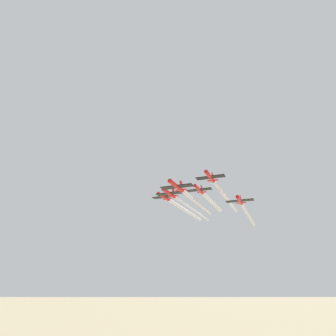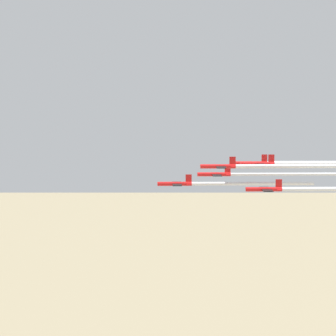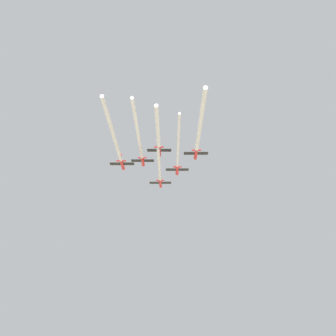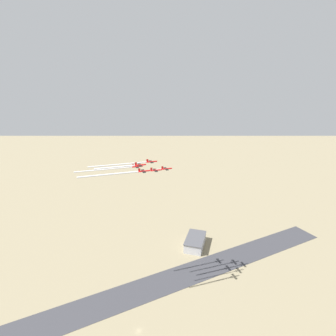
{
  "view_description": "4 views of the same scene",
  "coord_description": "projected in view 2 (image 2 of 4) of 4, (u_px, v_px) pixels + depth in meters",
  "views": [
    {
      "loc": [
        108.65,
        -42.41,
        92.41
      ],
      "look_at": [
        59.87,
        -10.17,
        115.48
      ],
      "focal_mm": 28.0,
      "sensor_mm": 36.0,
      "label": 1
    },
    {
      "loc": [
        231.51,
        107.53,
        139.7
      ],
      "look_at": [
        52.37,
        -10.17,
        116.23
      ],
      "focal_mm": 85.0,
      "sensor_mm": 36.0,
      "label": 2
    },
    {
      "loc": [
        -46.03,
        137.01,
        59.44
      ],
      "look_at": [
        52.53,
        -4.92,
        118.11
      ],
      "focal_mm": 50.0,
      "sensor_mm": 36.0,
      "label": 3
    },
    {
      "loc": [
        -140.55,
        -64.77,
        176.75
      ],
      "look_at": [
        56.47,
        -6.51,
        113.43
      ],
      "focal_mm": 28.0,
      "sensor_mm": 36.0,
      "label": 4
    }
  ],
  "objects": [
    {
      "name": "jet_0",
      "position": [
        176.0,
        184.0,
        210.0
      ],
      "size": [
        8.34,
        8.49,
        3.04
      ],
      "rotation": [
        0.0,
        0.0,
        3.74
      ],
      "color": "red"
    },
    {
      "name": "jet_1",
      "position": [
        219.0,
        166.0,
        203.25
      ],
      "size": [
        8.34,
        8.49,
        3.04
      ],
      "rotation": [
        0.0,
        0.0,
        3.74
      ],
      "color": "red"
    },
    {
      "name": "jet_2",
      "position": [
        215.0,
        174.0,
        216.42
      ],
      "size": [
        8.34,
        8.49,
        3.04
      ],
      "rotation": [
        0.0,
        0.0,
        3.74
      ],
      "color": "red"
    },
    {
      "name": "jet_3",
      "position": [
        265.0,
        189.0,
        197.63
      ],
      "size": [
        8.34,
        8.49,
        3.04
      ],
      "rotation": [
        0.0,
        0.0,
        3.74
      ],
      "color": "red"
    },
    {
      "name": "jet_4",
      "position": [
        259.0,
        164.0,
        209.86
      ],
      "size": [
        8.34,
        8.49,
        3.04
      ],
      "rotation": [
        0.0,
        0.0,
        3.74
      ],
      "color": "red"
    },
    {
      "name": "jet_5",
      "position": [
        252.0,
        163.0,
        222.78
      ],
      "size": [
        8.34,
        8.49,
        3.04
      ],
      "rotation": [
        0.0,
        0.0,
        3.74
      ],
      "color": "red"
    },
    {
      "name": "smoke_trail_0",
      "position": [
        253.0,
        184.0,
        210.41
      ],
      "size": [
        19.16,
        27.33,
        0.92
      ],
      "rotation": [
        0.0,
        0.0,
        3.74
      ],
      "color": "white"
    },
    {
      "name": "smoke_trail_1",
      "position": [
        326.0,
        166.0,
        203.81
      ],
      "size": [
        27.23,
        39.01,
        1.03
      ],
      "rotation": [
        0.0,
        0.0,
        3.74
      ],
      "color": "white"
    },
    {
      "name": "smoke_trail_2",
      "position": [
        311.0,
        174.0,
        216.95
      ],
      "size": [
        25.69,
        36.95,
        0.76
      ],
      "rotation": [
        0.0,
        0.0,
        3.74
      ],
      "color": "white"
    },
    {
      "name": "smoke_trail_4",
      "position": [
        333.0,
        164.0,
        210.27
      ],
      "size": [
        18.61,
        26.33,
        1.22
      ],
      "rotation": [
        0.0,
        0.0,
        3.74
      ],
      "color": "white"
    }
  ]
}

